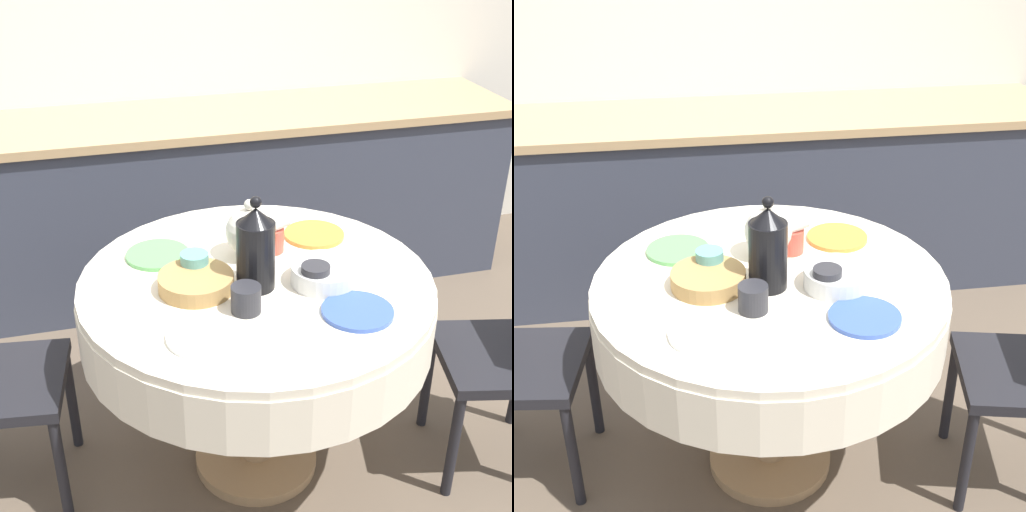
# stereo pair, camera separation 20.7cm
# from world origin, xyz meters

# --- Properties ---
(ground_plane) EXTENTS (12.00, 12.00, 0.00)m
(ground_plane) POSITION_xyz_m (0.00, 0.00, 0.00)
(ground_plane) COLOR brown
(wall_back) EXTENTS (7.00, 0.05, 2.60)m
(wall_back) POSITION_xyz_m (0.00, 1.69, 1.30)
(wall_back) COLOR silver
(wall_back) RESTS_ON ground_plane
(kitchen_counter) EXTENTS (3.24, 0.64, 0.90)m
(kitchen_counter) POSITION_xyz_m (0.00, 1.35, 0.45)
(kitchen_counter) COLOR #383D4C
(kitchen_counter) RESTS_ON ground_plane
(dining_table) EXTENTS (1.13, 1.13, 0.78)m
(dining_table) POSITION_xyz_m (0.00, 0.00, 0.64)
(dining_table) COLOR tan
(dining_table) RESTS_ON ground_plane
(plate_near_left) EXTENTS (0.21, 0.21, 0.01)m
(plate_near_left) POSITION_xyz_m (-0.22, -0.28, 0.78)
(plate_near_left) COLOR white
(plate_near_left) RESTS_ON dining_table
(cup_near_left) EXTENTS (0.09, 0.09, 0.08)m
(cup_near_left) POSITION_xyz_m (-0.08, -0.18, 0.82)
(cup_near_left) COLOR #28282D
(cup_near_left) RESTS_ON dining_table
(plate_near_right) EXTENTS (0.21, 0.21, 0.01)m
(plate_near_right) POSITION_xyz_m (0.23, -0.27, 0.78)
(plate_near_right) COLOR #3856AD
(plate_near_right) RESTS_ON dining_table
(cup_near_right) EXTENTS (0.09, 0.09, 0.08)m
(cup_near_right) POSITION_xyz_m (0.16, -0.11, 0.82)
(cup_near_right) COLOR #28282D
(cup_near_right) RESTS_ON dining_table
(plate_far_left) EXTENTS (0.21, 0.21, 0.01)m
(plate_far_left) POSITION_xyz_m (-0.28, 0.22, 0.78)
(plate_far_left) COLOR #5BA85B
(plate_far_left) RESTS_ON dining_table
(cup_far_left) EXTENTS (0.09, 0.09, 0.08)m
(cup_far_left) POSITION_xyz_m (-0.18, 0.06, 0.82)
(cup_far_left) COLOR #5BA39E
(cup_far_left) RESTS_ON dining_table
(plate_far_right) EXTENTS (0.21, 0.21, 0.01)m
(plate_far_right) POSITION_xyz_m (0.27, 0.23, 0.78)
(plate_far_right) COLOR orange
(plate_far_right) RESTS_ON dining_table
(cup_far_right) EXTENTS (0.09, 0.09, 0.08)m
(cup_far_right) POSITION_xyz_m (0.10, 0.17, 0.82)
(cup_far_right) COLOR #CC4C3D
(cup_far_right) RESTS_ON dining_table
(coffee_carafe) EXTENTS (0.12, 0.12, 0.30)m
(coffee_carafe) POSITION_xyz_m (-0.01, -0.05, 0.91)
(coffee_carafe) COLOR black
(coffee_carafe) RESTS_ON dining_table
(teapot) EXTENTS (0.22, 0.16, 0.21)m
(teapot) POSITION_xyz_m (0.02, 0.15, 0.87)
(teapot) COLOR silver
(teapot) RESTS_ON dining_table
(bread_basket) EXTENTS (0.23, 0.23, 0.05)m
(bread_basket) POSITION_xyz_m (-0.20, -0.02, 0.80)
(bread_basket) COLOR #AD844C
(bread_basket) RESTS_ON dining_table
(fruit_bowl) EXTENTS (0.21, 0.21, 0.06)m
(fruit_bowl) POSITION_xyz_m (0.20, -0.08, 0.81)
(fruit_bowl) COLOR silver
(fruit_bowl) RESTS_ON dining_table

